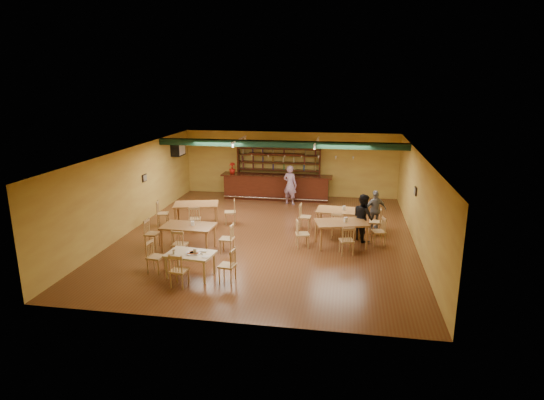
% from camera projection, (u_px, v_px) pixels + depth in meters
% --- Properties ---
extents(floor, '(12.00, 12.00, 0.00)m').
position_uv_depth(floor, '(268.00, 236.00, 16.04)').
color(floor, brown).
rests_on(floor, ground).
extents(ceiling_beam, '(10.00, 0.30, 0.25)m').
position_uv_depth(ceiling_beam, '(280.00, 144.00, 17.97)').
color(ceiling_beam, black).
rests_on(ceiling_beam, ceiling).
extents(track_rail_left, '(0.05, 2.50, 0.05)m').
position_uv_depth(track_rail_left, '(239.00, 139.00, 18.82)').
color(track_rail_left, white).
rests_on(track_rail_left, ceiling).
extents(track_rail_right, '(0.05, 2.50, 0.05)m').
position_uv_depth(track_rail_right, '(317.00, 141.00, 18.30)').
color(track_rail_right, white).
rests_on(track_rail_right, ceiling).
extents(ac_unit, '(0.34, 0.70, 0.48)m').
position_uv_depth(ac_unit, '(178.00, 149.00, 20.21)').
color(ac_unit, white).
rests_on(ac_unit, wall_left).
extents(picture_left, '(0.04, 0.34, 0.28)m').
position_uv_depth(picture_left, '(144.00, 178.00, 17.35)').
color(picture_left, black).
rests_on(picture_left, wall_left).
extents(picture_right, '(0.04, 0.34, 0.28)m').
position_uv_depth(picture_right, '(416.00, 191.00, 15.28)').
color(picture_right, black).
rests_on(picture_right, wall_right).
extents(bar_counter, '(5.06, 0.85, 1.13)m').
position_uv_depth(bar_counter, '(276.00, 187.00, 20.88)').
color(bar_counter, '#38150B').
rests_on(bar_counter, ground).
extents(back_bar_hutch, '(3.91, 0.40, 2.28)m').
position_uv_depth(back_bar_hutch, '(279.00, 172.00, 21.34)').
color(back_bar_hutch, '#38150B').
rests_on(back_bar_hutch, ground).
extents(poinsettia, '(0.36, 0.36, 0.51)m').
position_uv_depth(poinsettia, '(232.00, 168.00, 21.01)').
color(poinsettia, red).
rests_on(poinsettia, bar_counter).
extents(dining_table_a, '(1.83, 1.35, 0.82)m').
position_uv_depth(dining_table_a, '(197.00, 214.00, 17.20)').
color(dining_table_a, '#A3653A').
rests_on(dining_table_a, ground).
extents(dining_table_b, '(1.70, 1.10, 0.82)m').
position_uv_depth(dining_table_b, '(339.00, 221.00, 16.39)').
color(dining_table_b, '#A3653A').
rests_on(dining_table_b, ground).
extents(dining_table_c, '(1.67, 1.03, 0.82)m').
position_uv_depth(dining_table_c, '(189.00, 238.00, 14.62)').
color(dining_table_c, '#A3653A').
rests_on(dining_table_c, ground).
extents(dining_table_d, '(1.86, 1.40, 0.83)m').
position_uv_depth(dining_table_d, '(341.00, 234.00, 14.96)').
color(dining_table_d, '#A3653A').
rests_on(dining_table_d, ground).
extents(near_table, '(1.38, 0.98, 0.69)m').
position_uv_depth(near_table, '(191.00, 265.00, 12.63)').
color(near_table, beige).
rests_on(near_table, ground).
extents(pizza_tray, '(0.49, 0.49, 0.01)m').
position_uv_depth(pizza_tray, '(193.00, 253.00, 12.53)').
color(pizza_tray, silver).
rests_on(pizza_tray, near_table).
extents(parmesan_shaker, '(0.08, 0.08, 0.11)m').
position_uv_depth(parmesan_shaker, '(174.00, 252.00, 12.46)').
color(parmesan_shaker, '#EAE5C6').
rests_on(parmesan_shaker, near_table).
extents(napkin_stack, '(0.20, 0.16, 0.03)m').
position_uv_depth(napkin_stack, '(203.00, 251.00, 12.66)').
color(napkin_stack, white).
rests_on(napkin_stack, near_table).
extents(pizza_server, '(0.31, 0.26, 0.00)m').
position_uv_depth(pizza_server, '(199.00, 252.00, 12.55)').
color(pizza_server, silver).
rests_on(pizza_server, pizza_tray).
extents(side_plate, '(0.25, 0.25, 0.01)m').
position_uv_depth(side_plate, '(206.00, 256.00, 12.28)').
color(side_plate, white).
rests_on(side_plate, near_table).
extents(patron_bar, '(0.74, 0.62, 1.74)m').
position_uv_depth(patron_bar, '(290.00, 185.00, 19.90)').
color(patron_bar, purple).
rests_on(patron_bar, ground).
extents(patron_right_a, '(0.93, 0.99, 1.62)m').
position_uv_depth(patron_right_a, '(363.00, 217.00, 15.40)').
color(patron_right_a, black).
rests_on(patron_right_a, ground).
extents(patron_right_b, '(0.92, 0.66, 1.45)m').
position_uv_depth(patron_right_b, '(375.00, 210.00, 16.59)').
color(patron_right_b, slate).
rests_on(patron_right_b, ground).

